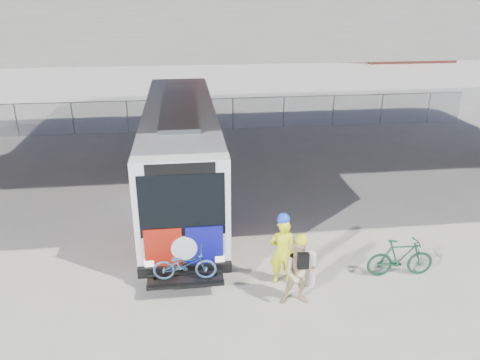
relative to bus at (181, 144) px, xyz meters
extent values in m
plane|color=#9E9991|center=(2.00, -2.70, -2.11)|extent=(160.00, 160.00, 0.00)
cube|color=silver|center=(0.00, -0.03, -0.16)|extent=(2.55, 12.00, 3.20)
cube|color=black|center=(0.00, 0.47, 0.48)|extent=(2.61, 11.00, 1.28)
cube|color=black|center=(0.00, -5.98, 0.22)|extent=(2.24, 0.12, 1.76)
cube|color=black|center=(0.00, -5.98, 1.25)|extent=(1.78, 0.12, 0.30)
cube|color=black|center=(0.00, -6.08, -1.66)|extent=(2.55, 0.20, 0.30)
cube|color=#99190B|center=(-0.55, -6.05, -1.01)|extent=(1.00, 0.08, 1.20)
cube|color=navy|center=(0.55, -6.05, -1.01)|extent=(1.00, 0.08, 1.20)
cylinder|color=silver|center=(0.00, -6.07, -1.01)|extent=(0.70, 0.06, 0.70)
cube|color=gray|center=(0.00, -0.03, 1.51)|extent=(1.28, 7.20, 0.14)
cube|color=black|center=(0.00, -6.58, -1.66)|extent=(2.00, 0.70, 0.06)
cylinder|color=black|center=(-1.16, -4.43, -1.61)|extent=(0.30, 1.00, 1.00)
cylinder|color=black|center=(1.15, -4.43, -1.61)|extent=(0.30, 1.00, 1.00)
cylinder|color=black|center=(-1.16, 4.17, -1.61)|extent=(0.30, 1.00, 1.00)
cylinder|color=black|center=(1.15, 4.17, -1.61)|extent=(0.30, 1.00, 1.00)
cube|color=#99190B|center=(-1.31, -3.83, -0.81)|extent=(0.06, 2.60, 1.70)
cube|color=navy|center=(-1.31, -2.23, -0.81)|extent=(0.06, 1.40, 1.70)
cube|color=#99190B|center=(1.30, -3.83, -0.81)|extent=(0.06, 2.60, 1.70)
cube|color=navy|center=(1.30, -2.23, -0.81)|extent=(0.06, 1.40, 1.70)
imported|color=#3D6788|center=(0.00, -6.58, -1.20)|extent=(1.68, 0.68, 0.87)
cube|color=#605E59|center=(2.00, 1.30, 4.64)|extent=(40.00, 16.00, 1.50)
cylinder|color=gray|center=(-6.00, 9.30, -1.21)|extent=(0.06, 0.06, 1.80)
cylinder|color=gray|center=(-2.00, 9.30, -1.21)|extent=(0.06, 0.06, 1.80)
cylinder|color=gray|center=(2.00, 9.30, -1.21)|extent=(0.06, 0.06, 1.80)
cylinder|color=gray|center=(6.00, 9.30, -1.21)|extent=(0.06, 0.06, 1.80)
cylinder|color=gray|center=(10.00, 9.30, -1.21)|extent=(0.06, 0.06, 1.80)
cylinder|color=gray|center=(14.00, 9.30, -1.21)|extent=(0.06, 0.06, 1.80)
plane|color=gray|center=(2.00, 9.30, -1.21)|extent=(30.00, 0.00, 30.00)
cube|color=gray|center=(2.00, 9.30, -0.29)|extent=(30.00, 0.05, 0.04)
cube|color=brown|center=(-16.00, 42.30, 2.89)|extent=(14.00, 10.00, 10.00)
cube|color=brown|center=(8.00, 49.30, 3.89)|extent=(18.00, 12.00, 12.00)
cube|color=brown|center=(26.00, 37.30, 1.89)|extent=(10.00, 8.00, 8.00)
cylinder|color=beige|center=(3.37, -6.58, -1.64)|extent=(0.28, 0.28, 0.93)
sphere|color=beige|center=(3.37, -6.58, -1.17)|extent=(0.28, 0.28, 0.28)
imported|color=#DFED19|center=(2.63, -6.33, -1.15)|extent=(0.73, 0.50, 1.92)
sphere|color=blue|center=(2.63, -6.33, -0.17)|extent=(0.33, 0.33, 0.33)
imported|color=#D5B488|center=(2.88, -7.31, -1.20)|extent=(0.94, 0.76, 1.83)
sphere|color=yellow|center=(2.88, -7.31, -0.26)|extent=(0.32, 0.32, 0.32)
cube|color=black|center=(2.89, -7.51, -0.73)|extent=(0.29, 0.18, 0.40)
imported|color=#154328|center=(5.99, -6.42, -1.54)|extent=(1.92, 0.63, 1.14)
camera|label=1|loc=(0.14, -17.09, 5.37)|focal=35.00mm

